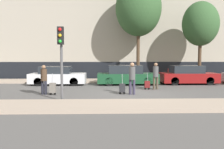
% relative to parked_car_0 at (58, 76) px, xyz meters
% --- Properties ---
extents(ground_plane, '(80.00, 80.00, 0.00)m').
position_rel_parked_car_0_xyz_m(ground_plane, '(4.82, -4.60, -0.64)').
color(ground_plane, '#565451').
extents(sidewalk_near, '(28.00, 2.50, 0.12)m').
position_rel_parked_car_0_xyz_m(sidewalk_near, '(4.82, -8.35, -0.58)').
color(sidewalk_near, tan).
rests_on(sidewalk_near, ground_plane).
extents(sidewalk_far, '(28.00, 3.00, 0.12)m').
position_rel_parked_car_0_xyz_m(sidewalk_far, '(4.82, 2.40, -0.58)').
color(sidewalk_far, tan).
rests_on(sidewalk_far, ground_plane).
extents(building_facade, '(28.00, 2.87, 12.39)m').
position_rel_parked_car_0_xyz_m(building_facade, '(4.82, 6.00, 5.54)').
color(building_facade, '#A89E8C').
rests_on(building_facade, ground_plane).
extents(parked_car_0, '(4.06, 1.83, 1.36)m').
position_rel_parked_car_0_xyz_m(parked_car_0, '(0.00, 0.00, 0.00)').
color(parked_car_0, silver).
rests_on(parked_car_0, ground_plane).
extents(parked_car_1, '(4.44, 1.80, 1.44)m').
position_rel_parked_car_0_xyz_m(parked_car_1, '(5.14, -0.10, 0.03)').
color(parked_car_1, '#194728').
rests_on(parked_car_1, ground_plane).
extents(parked_car_2, '(4.17, 1.79, 1.41)m').
position_rel_parked_car_0_xyz_m(parked_car_2, '(9.83, 0.12, 0.02)').
color(parked_car_2, maroon).
rests_on(parked_car_2, ground_plane).
extents(pedestrian_left, '(0.34, 0.34, 1.62)m').
position_rel_parked_car_0_xyz_m(pedestrian_left, '(0.15, -4.81, 0.27)').
color(pedestrian_left, '#23232D').
rests_on(pedestrian_left, ground_plane).
extents(trolley_left, '(0.34, 0.29, 1.20)m').
position_rel_parked_car_0_xyz_m(trolley_left, '(0.66, -5.01, -0.25)').
color(trolley_left, slate).
rests_on(trolley_left, ground_plane).
extents(pedestrian_center, '(0.35, 0.34, 1.75)m').
position_rel_parked_car_0_xyz_m(pedestrian_center, '(4.98, -4.98, 0.36)').
color(pedestrian_center, '#383347').
rests_on(pedestrian_center, ground_plane).
extents(trolley_center, '(0.34, 0.29, 1.12)m').
position_rel_parked_car_0_xyz_m(trolley_center, '(4.45, -4.86, -0.29)').
color(trolley_center, '#262628').
rests_on(trolley_center, ground_plane).
extents(pedestrian_right, '(0.35, 0.34, 1.69)m').
position_rel_parked_car_0_xyz_m(pedestrian_right, '(6.72, -2.88, 0.32)').
color(pedestrian_right, '#4C4233').
rests_on(pedestrian_right, ground_plane).
extents(trolley_right, '(0.34, 0.29, 1.08)m').
position_rel_parked_car_0_xyz_m(trolley_right, '(6.17, -2.94, -0.31)').
color(trolley_right, maroon).
rests_on(trolley_right, ground_plane).
extents(traffic_light, '(0.28, 0.47, 3.43)m').
position_rel_parked_car_0_xyz_m(traffic_light, '(1.47, -6.97, 1.82)').
color(traffic_light, '#515154').
rests_on(traffic_light, ground_plane).
extents(parked_bicycle, '(1.77, 0.06, 0.96)m').
position_rel_parked_car_0_xyz_m(parked_bicycle, '(9.10, 2.52, -0.15)').
color(parked_bicycle, black).
rests_on(parked_bicycle, sidewalk_far).
extents(bare_tree_near_crossing, '(2.97, 2.97, 6.47)m').
position_rel_parked_car_0_xyz_m(bare_tree_near_crossing, '(11.38, 1.92, 4.11)').
color(bare_tree_near_crossing, '#4C3826').
rests_on(bare_tree_near_crossing, sidewalk_far).
extents(bare_tree_down_street, '(3.83, 3.83, 8.35)m').
position_rel_parked_car_0_xyz_m(bare_tree_down_street, '(6.33, 2.52, 5.47)').
color(bare_tree_down_street, '#4C3826').
rests_on(bare_tree_down_street, sidewalk_far).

